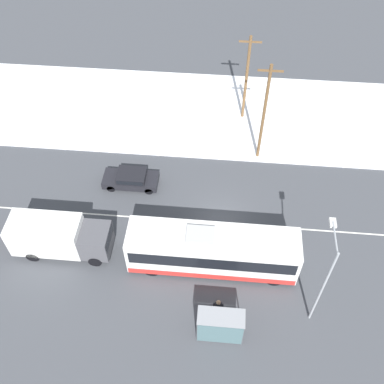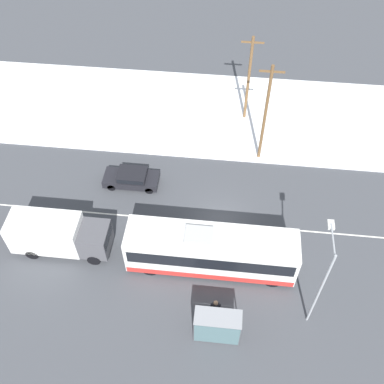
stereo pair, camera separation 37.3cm
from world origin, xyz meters
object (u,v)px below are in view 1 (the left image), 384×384
(city_bus, at_px, (212,251))
(pedestrian_at_stop, at_px, (218,307))
(sedan_car, at_px, (131,178))
(box_truck, at_px, (58,236))
(streetlamp, at_px, (325,273))
(utility_pole_snowlot, at_px, (246,78))
(bus_shelter, at_px, (220,326))
(utility_pole_roadside, at_px, (264,113))

(city_bus, xyz_separation_m, pedestrian_at_stop, (0.58, -3.62, -0.60))
(city_bus, bearing_deg, pedestrian_at_stop, -80.90)
(sedan_car, bearing_deg, pedestrian_at_stop, 125.28)
(pedestrian_at_stop, bearing_deg, box_truck, 160.54)
(streetlamp, bearing_deg, utility_pole_snowlot, 103.81)
(sedan_car, relative_size, utility_pole_snowlot, 0.53)
(box_truck, xyz_separation_m, streetlamp, (16.75, -3.11, 3.04))
(city_bus, xyz_separation_m, sedan_car, (-6.69, 6.66, -0.96))
(bus_shelter, bearing_deg, utility_pole_roadside, 81.46)
(city_bus, distance_m, box_truck, 10.42)
(box_truck, bearing_deg, utility_pole_roadside, 37.45)
(streetlamp, height_order, utility_pole_roadside, utility_pole_roadside)
(box_truck, bearing_deg, streetlamp, -10.51)
(bus_shelter, bearing_deg, pedestrian_at_stop, 97.28)
(sedan_car, height_order, streetlamp, streetlamp)
(sedan_car, xyz_separation_m, pedestrian_at_stop, (7.27, -10.27, 0.36))
(utility_pole_roadside, bearing_deg, streetlamp, -76.71)
(city_bus, bearing_deg, streetlamp, -24.14)
(streetlamp, xyz_separation_m, utility_pole_roadside, (-3.19, 13.49, -0.04))
(box_truck, distance_m, sedan_car, 7.45)
(streetlamp, bearing_deg, bus_shelter, -157.58)
(pedestrian_at_stop, bearing_deg, bus_shelter, -82.72)
(streetlamp, relative_size, utility_pole_roadside, 0.84)
(pedestrian_at_stop, height_order, bus_shelter, bus_shelter)
(sedan_car, bearing_deg, utility_pole_roadside, -157.89)
(utility_pole_snowlot, bearing_deg, box_truck, -128.61)
(bus_shelter, bearing_deg, utility_pole_snowlot, 87.14)
(city_bus, bearing_deg, utility_pole_roadside, 73.56)
(pedestrian_at_stop, bearing_deg, sedan_car, 125.28)
(bus_shelter, distance_m, streetlamp, 6.72)
(utility_pole_snowlot, bearing_deg, streetlamp, -76.19)
(sedan_car, xyz_separation_m, bus_shelter, (7.46, -11.79, 0.95))
(box_truck, bearing_deg, utility_pole_snowlot, 51.39)
(streetlamp, bearing_deg, city_bus, 155.86)
(utility_pole_roadside, bearing_deg, box_truck, -142.55)
(sedan_car, xyz_separation_m, utility_pole_roadside, (9.84, 4.00, 3.90))
(streetlamp, bearing_deg, box_truck, 169.49)
(city_bus, relative_size, utility_pole_roadside, 1.25)
(bus_shelter, xyz_separation_m, streetlamp, (5.56, 2.29, 2.99))
(sedan_car, distance_m, utility_pole_roadside, 11.31)
(box_truck, relative_size, utility_pole_snowlot, 0.83)
(pedestrian_at_stop, bearing_deg, utility_pole_snowlot, 86.34)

